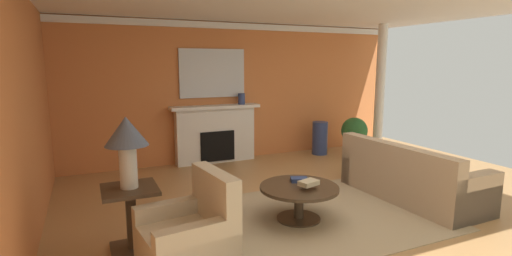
{
  "coord_description": "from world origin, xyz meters",
  "views": [
    {
      "loc": [
        -2.86,
        -4.1,
        1.98
      ],
      "look_at": [
        -0.5,
        1.13,
        1.0
      ],
      "focal_mm": 26.63,
      "sensor_mm": 36.0,
      "label": 1
    }
  ],
  "objects_px": {
    "coffee_table": "(299,195)",
    "potted_plant": "(354,133)",
    "sofa": "(409,179)",
    "table_lamp": "(127,138)",
    "fireplace": "(215,135)",
    "vase_mantel_right": "(241,99)",
    "mantel_mirror": "(212,73)",
    "side_table": "(131,215)",
    "vase_tall_corner": "(320,138)",
    "armchair_near_window": "(190,240)"
  },
  "relations": [
    {
      "from": "coffee_table",
      "to": "vase_mantel_right",
      "type": "distance_m",
      "value": 3.33
    },
    {
      "from": "fireplace",
      "to": "vase_tall_corner",
      "type": "xyz_separation_m",
      "value": [
        2.3,
        -0.3,
        -0.19
      ]
    },
    {
      "from": "mantel_mirror",
      "to": "potted_plant",
      "type": "bearing_deg",
      "value": -16.04
    },
    {
      "from": "sofa",
      "to": "vase_tall_corner",
      "type": "height_order",
      "value": "sofa"
    },
    {
      "from": "mantel_mirror",
      "to": "potted_plant",
      "type": "distance_m",
      "value": 3.28
    },
    {
      "from": "side_table",
      "to": "potted_plant",
      "type": "bearing_deg",
      "value": 26.68
    },
    {
      "from": "sofa",
      "to": "armchair_near_window",
      "type": "distance_m",
      "value": 3.49
    },
    {
      "from": "sofa",
      "to": "table_lamp",
      "type": "xyz_separation_m",
      "value": [
        -3.9,
        0.04,
        0.93
      ]
    },
    {
      "from": "coffee_table",
      "to": "side_table",
      "type": "xyz_separation_m",
      "value": [
        -2.03,
        0.04,
        0.06
      ]
    },
    {
      "from": "fireplace",
      "to": "side_table",
      "type": "height_order",
      "value": "fireplace"
    },
    {
      "from": "coffee_table",
      "to": "vase_mantel_right",
      "type": "xyz_separation_m",
      "value": [
        0.5,
        3.16,
        0.93
      ]
    },
    {
      "from": "mantel_mirror",
      "to": "table_lamp",
      "type": "bearing_deg",
      "value": -121.1
    },
    {
      "from": "fireplace",
      "to": "table_lamp",
      "type": "bearing_deg",
      "value": -122.06
    },
    {
      "from": "armchair_near_window",
      "to": "side_table",
      "type": "relative_size",
      "value": 1.36
    },
    {
      "from": "sofa",
      "to": "armchair_near_window",
      "type": "relative_size",
      "value": 2.23
    },
    {
      "from": "fireplace",
      "to": "coffee_table",
      "type": "bearing_deg",
      "value": -89.15
    },
    {
      "from": "armchair_near_window",
      "to": "potted_plant",
      "type": "distance_m",
      "value": 5.39
    },
    {
      "from": "fireplace",
      "to": "potted_plant",
      "type": "height_order",
      "value": "fireplace"
    },
    {
      "from": "vase_tall_corner",
      "to": "vase_mantel_right",
      "type": "bearing_deg",
      "value": 171.87
    },
    {
      "from": "sofa",
      "to": "potted_plant",
      "type": "relative_size",
      "value": 2.55
    },
    {
      "from": "sofa",
      "to": "side_table",
      "type": "relative_size",
      "value": 3.03
    },
    {
      "from": "mantel_mirror",
      "to": "sofa",
      "type": "distance_m",
      "value": 4.12
    },
    {
      "from": "mantel_mirror",
      "to": "potted_plant",
      "type": "xyz_separation_m",
      "value": [
        2.9,
        -0.83,
        -1.29
      ]
    },
    {
      "from": "table_lamp",
      "to": "vase_tall_corner",
      "type": "height_order",
      "value": "table_lamp"
    },
    {
      "from": "coffee_table",
      "to": "potted_plant",
      "type": "relative_size",
      "value": 1.2
    },
    {
      "from": "coffee_table",
      "to": "table_lamp",
      "type": "relative_size",
      "value": 1.33
    },
    {
      "from": "table_lamp",
      "to": "vase_tall_corner",
      "type": "xyz_separation_m",
      "value": [
        4.28,
        2.87,
        -0.87
      ]
    },
    {
      "from": "mantel_mirror",
      "to": "side_table",
      "type": "distance_m",
      "value": 4.08
    },
    {
      "from": "armchair_near_window",
      "to": "side_table",
      "type": "xyz_separation_m",
      "value": [
        -0.47,
        0.63,
        0.09
      ]
    },
    {
      "from": "fireplace",
      "to": "mantel_mirror",
      "type": "distance_m",
      "value": 1.24
    },
    {
      "from": "mantel_mirror",
      "to": "side_table",
      "type": "relative_size",
      "value": 1.92
    },
    {
      "from": "fireplace",
      "to": "vase_mantel_right",
      "type": "height_order",
      "value": "vase_mantel_right"
    },
    {
      "from": "sofa",
      "to": "vase_tall_corner",
      "type": "distance_m",
      "value": 2.93
    },
    {
      "from": "fireplace",
      "to": "potted_plant",
      "type": "bearing_deg",
      "value": -13.81
    },
    {
      "from": "fireplace",
      "to": "armchair_near_window",
      "type": "height_order",
      "value": "fireplace"
    },
    {
      "from": "table_lamp",
      "to": "vase_mantel_right",
      "type": "height_order",
      "value": "table_lamp"
    },
    {
      "from": "armchair_near_window",
      "to": "table_lamp",
      "type": "relative_size",
      "value": 1.27
    },
    {
      "from": "table_lamp",
      "to": "potted_plant",
      "type": "bearing_deg",
      "value": 26.68
    },
    {
      "from": "table_lamp",
      "to": "sofa",
      "type": "bearing_deg",
      "value": -0.54
    },
    {
      "from": "coffee_table",
      "to": "side_table",
      "type": "distance_m",
      "value": 2.03
    },
    {
      "from": "mantel_mirror",
      "to": "side_table",
      "type": "xyz_separation_m",
      "value": [
        -1.98,
        -3.29,
        -1.38
      ]
    },
    {
      "from": "fireplace",
      "to": "mantel_mirror",
      "type": "height_order",
      "value": "mantel_mirror"
    },
    {
      "from": "coffee_table",
      "to": "vase_mantel_right",
      "type": "relative_size",
      "value": 4.44
    },
    {
      "from": "fireplace",
      "to": "table_lamp",
      "type": "relative_size",
      "value": 2.4
    },
    {
      "from": "sofa",
      "to": "vase_tall_corner",
      "type": "bearing_deg",
      "value": 82.51
    },
    {
      "from": "vase_tall_corner",
      "to": "potted_plant",
      "type": "relative_size",
      "value": 0.86
    },
    {
      "from": "fireplace",
      "to": "sofa",
      "type": "relative_size",
      "value": 0.85
    },
    {
      "from": "vase_tall_corner",
      "to": "potted_plant",
      "type": "xyz_separation_m",
      "value": [
        0.6,
        -0.41,
        0.13
      ]
    },
    {
      "from": "potted_plant",
      "to": "armchair_near_window",
      "type": "bearing_deg",
      "value": -145.08
    },
    {
      "from": "fireplace",
      "to": "coffee_table",
      "type": "height_order",
      "value": "fireplace"
    }
  ]
}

